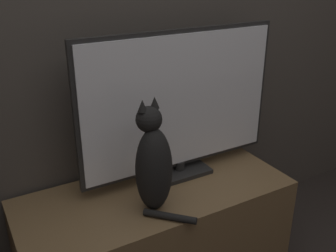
{
  "coord_description": "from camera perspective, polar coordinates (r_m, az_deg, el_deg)",
  "views": [
    {
      "loc": [
        -0.67,
        -0.36,
        1.4
      ],
      "look_at": [
        0.05,
        0.91,
        0.77
      ],
      "focal_mm": 42.0,
      "sensor_mm": 36.0,
      "label": 1
    }
  ],
  "objects": [
    {
      "name": "tv_stand",
      "position": [
        1.86,
        -1.69,
        -15.53
      ],
      "size": [
        1.19,
        0.51,
        0.47
      ],
      "color": "brown",
      "rests_on": "ground_plane"
    },
    {
      "name": "cat",
      "position": [
        1.52,
        -2.19,
        -5.62
      ],
      "size": [
        0.18,
        0.27,
        0.46
      ],
      "rotation": [
        0.0,
        0.0,
        0.16
      ],
      "color": "black",
      "rests_on": "tv_stand"
    },
    {
      "name": "tv",
      "position": [
        1.72,
        1.76,
        3.1
      ],
      "size": [
        0.95,
        0.16,
        0.67
      ],
      "color": "black",
      "rests_on": "tv_stand"
    }
  ]
}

